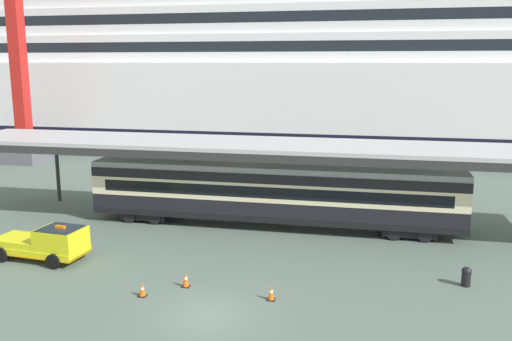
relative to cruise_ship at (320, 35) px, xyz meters
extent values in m
plane|color=#526357|center=(0.65, -50.80, -13.95)|extent=(400.00, 400.00, 0.00)
cube|color=black|center=(0.00, 0.01, -12.37)|extent=(163.35, 29.34, 3.15)
cube|color=white|center=(0.00, 0.01, -7.12)|extent=(163.35, 29.34, 7.36)
cube|color=white|center=(0.00, 0.01, -1.91)|extent=(150.28, 26.99, 3.07)
cube|color=black|center=(0.00, -13.43, -1.76)|extent=(143.75, 0.12, 1.10)
cube|color=white|center=(0.00, 0.01, 1.16)|extent=(144.27, 25.91, 3.07)
cube|color=black|center=(0.00, -12.89, 1.31)|extent=(138.00, 0.12, 1.10)
cube|color=white|center=(0.00, 0.01, 4.23)|extent=(138.26, 24.83, 3.07)
cube|color=#B2B2B2|center=(0.96, -37.24, -8.62)|extent=(43.42, 6.25, 0.25)
cube|color=#2C2C2C|center=(0.96, -40.27, -8.99)|extent=(43.42, 0.20, 0.50)
cylinder|color=#2C2C2C|center=(-16.41, -34.51, -11.35)|extent=(0.28, 0.28, 5.21)
cylinder|color=#2C2C2C|center=(-7.72, -34.51, -11.35)|extent=(0.28, 0.28, 5.21)
cylinder|color=#2C2C2C|center=(0.96, -34.51, -11.35)|extent=(0.28, 0.28, 5.21)
cylinder|color=#2C2C2C|center=(9.64, -34.51, -11.35)|extent=(0.28, 0.28, 5.21)
cube|color=black|center=(0.96, -37.74, -13.10)|extent=(23.84, 2.80, 0.40)
cube|color=black|center=(0.96, -37.74, -12.45)|extent=(23.84, 2.80, 0.90)
cube|color=beige|center=(0.96, -37.74, -11.40)|extent=(23.84, 2.80, 1.20)
cube|color=black|center=(0.96, -39.11, -11.35)|extent=(21.93, 0.08, 0.72)
cube|color=black|center=(0.96, -37.74, -10.50)|extent=(23.84, 2.80, 0.60)
cube|color=#A1A1A1|center=(0.96, -37.74, -10.02)|extent=(23.84, 2.69, 0.36)
cube|color=black|center=(-7.62, -37.74, -13.50)|extent=(3.20, 2.35, 0.50)
cylinder|color=black|center=(-8.52, -38.91, -13.53)|extent=(0.84, 0.12, 0.84)
cylinder|color=black|center=(-6.72, -38.91, -13.53)|extent=(0.84, 0.12, 0.84)
cube|color=black|center=(9.54, -37.74, -13.50)|extent=(3.20, 2.35, 0.50)
cylinder|color=black|center=(8.64, -38.91, -13.53)|extent=(0.84, 0.12, 0.84)
cylinder|color=black|center=(10.44, -38.91, -13.53)|extent=(0.84, 0.12, 0.84)
cube|color=yellow|center=(-10.32, -46.24, -13.37)|extent=(5.36, 2.46, 0.36)
cube|color=#F2B20C|center=(-10.32, -46.24, -13.50)|extent=(5.36, 2.48, 0.12)
cube|color=yellow|center=(-8.87, -46.37, -12.64)|extent=(2.45, 2.12, 1.10)
cube|color=#19232D|center=(-8.87, -46.37, -12.29)|extent=(2.24, 2.02, 0.44)
cube|color=orange|center=(-8.87, -46.37, -12.01)|extent=(0.58, 0.25, 0.16)
cube|color=yellow|center=(-11.36, -46.15, -13.01)|extent=(3.07, 2.18, 0.36)
cylinder|color=black|center=(-8.57, -45.40, -13.55)|extent=(0.82, 0.32, 0.80)
cylinder|color=black|center=(-8.76, -47.39, -13.55)|extent=(0.82, 0.32, 0.80)
cylinder|color=black|center=(-11.89, -45.09, -13.55)|extent=(0.82, 0.32, 0.80)
cylinder|color=black|center=(-12.07, -47.09, -13.55)|extent=(0.82, 0.32, 0.80)
cube|color=black|center=(-1.28, -48.13, -13.93)|extent=(0.36, 0.36, 0.04)
cone|color=#EA590F|center=(-1.28, -48.13, -13.55)|extent=(0.30, 0.30, 0.72)
cylinder|color=white|center=(-1.28, -48.13, -13.52)|extent=(0.17, 0.17, 0.10)
cube|color=black|center=(-2.86, -49.57, -13.93)|extent=(0.36, 0.36, 0.04)
cone|color=#EA590F|center=(-2.86, -49.57, -13.59)|extent=(0.30, 0.30, 0.63)
cylinder|color=white|center=(-2.86, -49.57, -13.56)|extent=(0.17, 0.17, 0.09)
cube|color=black|center=(2.98, -48.70, -13.93)|extent=(0.36, 0.36, 0.04)
cone|color=#EA590F|center=(2.98, -48.70, -13.57)|extent=(0.30, 0.30, 0.67)
cylinder|color=white|center=(2.98, -48.70, -13.54)|extent=(0.17, 0.17, 0.09)
cube|color=#595960|center=(-29.31, -20.08, -12.75)|extent=(4.40, 4.40, 2.40)
cylinder|color=black|center=(11.81, -45.16, -13.60)|extent=(0.44, 0.44, 0.70)
sphere|color=black|center=(11.81, -45.16, -13.23)|extent=(0.48, 0.48, 0.48)
camera|label=1|loc=(7.22, -71.30, -3.43)|focal=38.26mm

